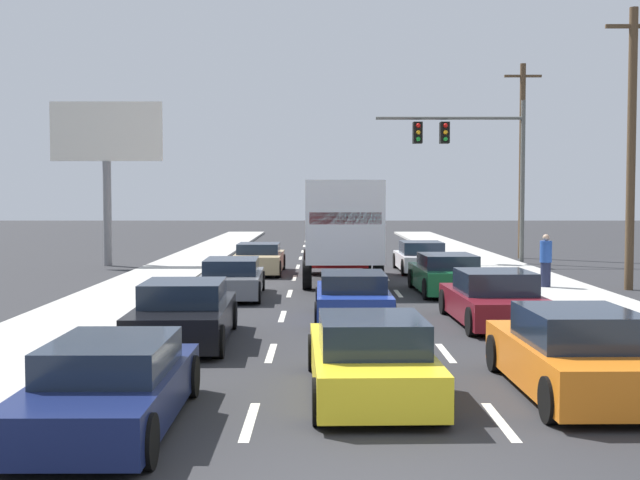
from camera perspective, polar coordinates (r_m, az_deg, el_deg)
The scene contains 20 objects.
ground_plane at distance 33.48m, azimuth 1.06°, elevation -2.24°, with size 140.00×140.00×0.00m, color #2B2B2D.
sidewalk_right at distance 29.45m, azimuth 14.41°, elevation -2.92°, with size 2.87×80.00×0.14m, color #B2AFA8.
sidewalk_left at distance 29.11m, azimuth -12.01°, elevation -2.96°, with size 2.87×80.00×0.14m, color #B2AFA8.
lane_markings at distance 31.50m, azimuth 1.14°, elevation -2.57°, with size 3.54×62.00×0.01m.
car_tan at distance 33.35m, azimuth -4.36°, elevation -1.31°, with size 1.93×4.56×1.19m.
car_gray at distance 25.69m, azimuth -6.18°, elevation -2.62°, with size 1.99×4.44×1.17m.
car_black at distance 17.93m, azimuth -9.36°, elevation -4.99°, with size 2.07×4.66×1.29m.
car_navy at distance 11.65m, azimuth -14.13°, elevation -9.57°, with size 1.84×4.51×1.17m.
box_truck at distance 29.63m, azimuth 1.16°, elevation 1.05°, with size 2.71×8.46×3.54m.
car_blue at distance 20.94m, azimuth 1.99°, elevation -3.88°, with size 1.87×4.20×1.18m.
car_yellow at distance 13.14m, azimuth 3.18°, elevation -7.97°, with size 1.97×4.69×1.25m.
car_white at distance 34.26m, azimuth 6.59°, elevation -1.20°, with size 1.94×4.42×1.22m.
car_green at distance 26.76m, azimuth 8.28°, elevation -2.33°, with size 2.02×4.36×1.25m.
car_maroon at distance 20.63m, azimuth 11.42°, elevation -3.98°, with size 2.07×4.59×1.28m.
car_orange at distance 13.70m, azimuth 16.54°, elevation -7.44°, with size 1.93×4.52×1.35m.
traffic_signal_mast at distance 38.60m, azimuth 9.42°, elevation 6.20°, with size 6.69×0.69×7.32m.
utility_pole_mid at distance 29.21m, azimuth 20.00°, elevation 5.99°, with size 1.80×0.28×9.08m.
utility_pole_far at distance 42.45m, azimuth 13.21°, elevation 5.35°, with size 1.80×0.28×9.44m.
roadside_billboard at distance 38.05m, azimuth -14.40°, elevation 6.07°, with size 4.84×0.36×7.12m.
pedestrian_near_corner at distance 28.05m, azimuth 14.73°, elevation -1.35°, with size 0.38×0.38×1.69m.
Camera 1 is at (-0.75, -8.33, 3.07)m, focal length 47.54 mm.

